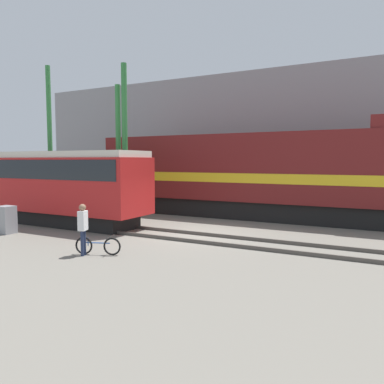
{
  "coord_description": "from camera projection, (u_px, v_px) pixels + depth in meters",
  "views": [
    {
      "loc": [
        7.22,
        -14.05,
        3.16
      ],
      "look_at": [
        -0.32,
        0.21,
        1.8
      ],
      "focal_mm": 35.0,
      "sensor_mm": 36.0,
      "label": 1
    }
  ],
  "objects": [
    {
      "name": "signal_box",
      "position": [
        6.0,
        220.0,
        16.19
      ],
      "size": [
        0.7,
        0.6,
        1.2
      ],
      "color": "gray",
      "rests_on": "ground"
    },
    {
      "name": "track_far",
      "position": [
        243.0,
        216.0,
        21.03
      ],
      "size": [
        60.0,
        1.51,
        0.14
      ],
      "color": "#47423D",
      "rests_on": "ground"
    },
    {
      "name": "bicycle",
      "position": [
        98.0,
        246.0,
        12.53
      ],
      "size": [
        1.51,
        0.68,
        0.66
      ],
      "color": "black",
      "rests_on": "ground"
    },
    {
      "name": "streetcar",
      "position": [
        52.0,
        183.0,
        18.75
      ],
      "size": [
        10.72,
        2.54,
        3.59
      ],
      "color": "black",
      "rests_on": "ground"
    },
    {
      "name": "freight_locomotive",
      "position": [
        253.0,
        174.0,
        20.57
      ],
      "size": [
        17.93,
        3.04,
        5.18
      ],
      "color": "black",
      "rests_on": "ground"
    },
    {
      "name": "person",
      "position": [
        83.0,
        224.0,
        12.39
      ],
      "size": [
        0.33,
        0.41,
        1.73
      ],
      "color": "#232D4C",
      "rests_on": "ground"
    },
    {
      "name": "utility_pole_right",
      "position": [
        125.0,
        142.0,
        20.46
      ],
      "size": [
        0.31,
        0.31,
        8.39
      ],
      "color": "#2D7238",
      "rests_on": "ground"
    },
    {
      "name": "utility_pole_left",
      "position": [
        50.0,
        139.0,
        23.14
      ],
      "size": [
        0.28,
        0.28,
        8.93
      ],
      "color": "#2D7238",
      "rests_on": "ground"
    },
    {
      "name": "ground_plane",
      "position": [
        196.0,
        234.0,
        16.01
      ],
      "size": [
        120.0,
        120.0,
        0.0
      ],
      "primitive_type": "plane",
      "color": "slate"
    },
    {
      "name": "building_backdrop",
      "position": [
        278.0,
        141.0,
        27.09
      ],
      "size": [
        38.46,
        6.0,
        9.1
      ],
      "color": "gray",
      "rests_on": "ground"
    },
    {
      "name": "utility_pole_center",
      "position": [
        118.0,
        152.0,
        20.72
      ],
      "size": [
        0.28,
        0.28,
        7.3
      ],
      "color": "#2D7238",
      "rests_on": "ground"
    },
    {
      "name": "track_near",
      "position": [
        187.0,
        236.0,
        15.3
      ],
      "size": [
        60.0,
        1.5,
        0.14
      ],
      "color": "#47423D",
      "rests_on": "ground"
    }
  ]
}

